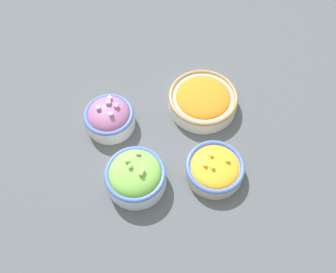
# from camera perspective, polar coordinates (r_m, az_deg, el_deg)

# --- Properties ---
(ground_plane) EXTENTS (3.00, 3.00, 0.00)m
(ground_plane) POSITION_cam_1_polar(r_m,az_deg,el_deg) (0.96, 0.00, -0.92)
(ground_plane) COLOR #4C5156
(bowl_lettuce) EXTENTS (0.14, 0.14, 0.09)m
(bowl_lettuce) POSITION_cam_1_polar(r_m,az_deg,el_deg) (0.88, -4.98, -5.96)
(bowl_lettuce) COLOR silver
(bowl_lettuce) RESTS_ON ground_plane
(bowl_carrots) EXTENTS (0.19, 0.19, 0.05)m
(bowl_carrots) POSITION_cam_1_polar(r_m,az_deg,el_deg) (1.01, 5.34, 5.66)
(bowl_carrots) COLOR silver
(bowl_carrots) RESTS_ON ground_plane
(bowl_squash) EXTENTS (0.14, 0.14, 0.06)m
(bowl_squash) POSITION_cam_1_polar(r_m,az_deg,el_deg) (0.90, 7.13, -4.81)
(bowl_squash) COLOR beige
(bowl_squash) RESTS_ON ground_plane
(bowl_red_onion) EXTENTS (0.13, 0.13, 0.08)m
(bowl_red_onion) POSITION_cam_1_polar(r_m,az_deg,el_deg) (0.97, -8.93, 3.00)
(bowl_red_onion) COLOR silver
(bowl_red_onion) RESTS_ON ground_plane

